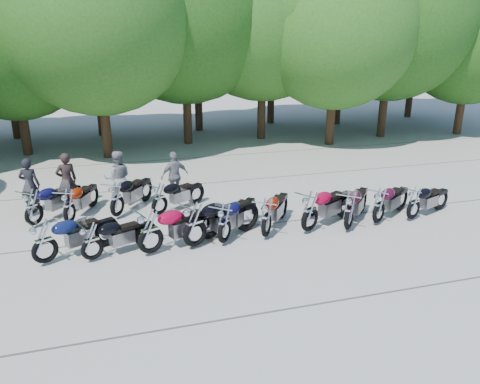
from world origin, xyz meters
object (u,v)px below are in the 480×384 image
object	(u,v)px
rider_3	(67,180)
motorcycle_6	(310,210)
rider_0	(30,185)
rider_2	(175,176)
motorcycle_5	(267,217)
motorcycle_9	(414,202)
motorcycle_11	(69,205)
motorcycle_10	(33,206)
motorcycle_8	(379,205)
motorcycle_0	(44,241)
motorcycle_7	(349,209)
motorcycle_2	(150,230)
rider_1	(118,178)
motorcycle_12	(117,198)
motorcycle_4	(224,222)
motorcycle_1	(92,240)
motorcycle_13	(159,198)
motorcycle_3	(195,223)

from	to	relation	value
rider_3	motorcycle_6	bearing A→B (deg)	130.50
rider_0	rider_2	world-z (taller)	rider_0
motorcycle_5	motorcycle_9	distance (m)	4.76
motorcycle_11	motorcycle_10	bearing A→B (deg)	16.51
motorcycle_8	rider_3	distance (m)	9.95
motorcycle_0	motorcycle_7	world-z (taller)	motorcycle_7
motorcycle_2	motorcycle_7	size ratio (longest dim) A/B	1.04
rider_3	rider_1	bearing A→B (deg)	154.28
motorcycle_12	rider_0	size ratio (longest dim) A/B	1.32
motorcycle_10	rider_3	world-z (taller)	rider_3
motorcycle_4	motorcycle_6	world-z (taller)	motorcycle_6
motorcycle_5	motorcycle_10	distance (m)	6.88
motorcycle_1	rider_0	world-z (taller)	rider_0
motorcycle_5	rider_1	size ratio (longest dim) A/B	1.25
motorcycle_6	motorcycle_9	bearing A→B (deg)	-118.70
motorcycle_13	motorcycle_0	bearing A→B (deg)	97.78
motorcycle_2	motorcycle_10	size ratio (longest dim) A/B	1.07
motorcycle_2	motorcycle_6	distance (m)	4.53
motorcycle_9	rider_1	world-z (taller)	rider_1
motorcycle_0	motorcycle_5	distance (m)	5.78
motorcycle_1	motorcycle_4	world-z (taller)	motorcycle_4
rider_0	rider_3	world-z (taller)	rider_3
motorcycle_10	motorcycle_1	bearing A→B (deg)	160.63
motorcycle_6	motorcycle_7	size ratio (longest dim) A/B	1.05
motorcycle_4	motorcycle_11	distance (m)	4.88
motorcycle_7	rider_3	xyz separation A→B (m)	(-7.91, 4.42, 0.25)
motorcycle_0	rider_2	xyz separation A→B (m)	(3.84, 4.00, 0.19)
motorcycle_3	motorcycle_10	distance (m)	5.12
motorcycle_9	motorcycle_3	bearing A→B (deg)	69.72
motorcycle_0	motorcycle_4	xyz separation A→B (m)	(4.55, -0.07, -0.00)
motorcycle_7	motorcycle_8	bearing A→B (deg)	-127.74
motorcycle_2	motorcycle_3	distance (m)	1.18
motorcycle_6	motorcycle_8	xyz separation A→B (m)	(2.25, 0.00, -0.06)
motorcycle_9	rider_3	xyz separation A→B (m)	(-10.20, 4.24, 0.32)
motorcycle_7	motorcycle_8	xyz separation A→B (m)	(1.10, 0.19, -0.03)
motorcycle_6	rider_2	bearing A→B (deg)	10.43
motorcycle_3	motorcycle_12	bearing A→B (deg)	9.04
rider_2	motorcycle_7	bearing A→B (deg)	120.61
motorcycle_11	rider_2	distance (m)	3.69
motorcycle_6	motorcycle_12	world-z (taller)	motorcycle_6
motorcycle_2	motorcycle_10	distance (m)	4.24
motorcycle_4	motorcycle_7	xyz separation A→B (m)	(3.69, -0.12, 0.02)
motorcycle_5	motorcycle_12	bearing A→B (deg)	1.67
motorcycle_1	motorcycle_8	world-z (taller)	motorcycle_8
motorcycle_2	motorcycle_7	world-z (taller)	motorcycle_2
motorcycle_1	motorcycle_13	size ratio (longest dim) A/B	0.97
motorcycle_1	motorcycle_13	world-z (taller)	motorcycle_13
motorcycle_5	motorcycle_10	world-z (taller)	motorcycle_10
motorcycle_7	motorcycle_11	bearing A→B (deg)	22.99
motorcycle_6	motorcycle_11	size ratio (longest dim) A/B	1.12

